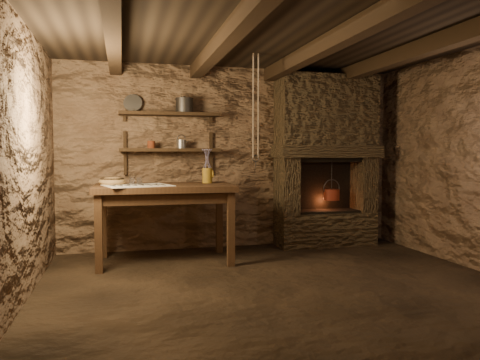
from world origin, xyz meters
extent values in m
plane|color=black|center=(0.00, 0.00, 0.00)|extent=(4.50, 4.50, 0.00)
cube|color=#4C3423|center=(0.00, 2.00, 1.20)|extent=(4.50, 0.04, 2.40)
cube|color=#4C3423|center=(0.00, -2.00, 1.20)|extent=(4.50, 0.04, 2.40)
cube|color=#4C3423|center=(-2.25, 0.00, 1.20)|extent=(0.04, 4.00, 2.40)
cube|color=black|center=(0.00, 0.00, 2.40)|extent=(4.50, 4.00, 0.04)
cube|color=black|center=(-1.50, 0.00, 2.31)|extent=(0.14, 3.95, 0.16)
cube|color=black|center=(-0.50, 0.00, 2.31)|extent=(0.14, 3.95, 0.16)
cube|color=black|center=(0.50, 0.00, 2.31)|extent=(0.14, 3.95, 0.16)
cube|color=black|center=(1.50, 0.00, 2.31)|extent=(0.14, 3.95, 0.16)
cube|color=black|center=(-0.85, 1.84, 1.30)|extent=(1.25, 0.30, 0.04)
cube|color=black|center=(-0.85, 1.84, 1.75)|extent=(1.25, 0.30, 0.04)
cube|color=#35291A|center=(1.25, 1.77, 0.23)|extent=(1.35, 0.45, 0.45)
cube|color=#35291A|center=(0.69, 1.77, 0.82)|extent=(0.23, 0.45, 0.75)
cube|color=#35291A|center=(1.81, 1.77, 0.82)|extent=(0.23, 0.45, 0.75)
cube|color=#35291A|center=(1.25, 1.74, 1.28)|extent=(1.43, 0.51, 0.16)
cube|color=#35291A|center=(1.25, 1.77, 1.83)|extent=(1.35, 0.45, 0.94)
cube|color=black|center=(1.25, 1.96, 0.82)|extent=(0.90, 0.06, 0.75)
cube|color=black|center=(-0.97, 1.30, 0.86)|extent=(1.60, 0.94, 0.07)
cube|color=black|center=(-0.97, 1.30, 0.76)|extent=(1.46, 0.80, 0.11)
cube|color=white|center=(-1.27, 1.18, 0.90)|extent=(0.81, 0.71, 0.01)
cylinder|color=#A1791F|center=(-0.44, 1.47, 0.99)|extent=(0.13, 0.13, 0.18)
torus|color=#A1791F|center=(-0.38, 1.47, 1.01)|extent=(0.02, 0.10, 0.10)
ellipsoid|color=olive|center=(-1.55, 1.42, 0.93)|extent=(0.40, 0.40, 0.11)
cylinder|color=#2D2B28|center=(-0.66, 1.84, 1.85)|extent=(0.25, 0.25, 0.17)
cylinder|color=gray|center=(-1.30, 1.94, 1.89)|extent=(0.24, 0.13, 0.23)
cylinder|color=#5F2513|center=(-1.08, 1.84, 1.37)|extent=(0.12, 0.12, 0.09)
cylinder|color=maroon|center=(1.32, 1.72, 0.69)|extent=(0.26, 0.26, 0.15)
torus|color=#2D2B28|center=(1.32, 1.72, 0.79)|extent=(0.24, 0.01, 0.24)
cylinder|color=#2D2B28|center=(1.32, 1.72, 0.94)|extent=(0.01, 0.01, 0.44)
camera|label=1|loc=(-1.44, -4.11, 1.27)|focal=35.00mm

